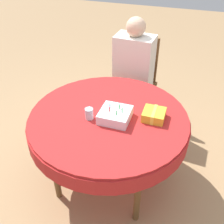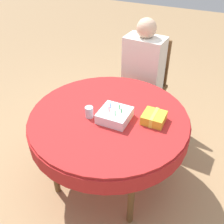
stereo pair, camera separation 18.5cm
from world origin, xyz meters
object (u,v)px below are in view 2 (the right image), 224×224
Objects in this scene: person at (143,67)px; drinking_glass at (89,112)px; birthday_cake at (115,115)px; chair at (145,81)px; gift_box at (154,118)px.

person reaches higher than drinking_glass.
birthday_cake is at bearing 15.15° from drinking_glass.
chair is 0.23m from person.
gift_box is at bearing 19.82° from birthday_cake.
drinking_glass is at bearing -164.85° from birthday_cake.
gift_box is (0.27, 0.10, -0.00)m from birthday_cake.
drinking_glass is 0.52× the size of gift_box.
chair is at bearing 90.00° from person.
birthday_cake is (0.09, -0.88, 0.02)m from person.
drinking_glass is at bearing -92.05° from person.
drinking_glass is at bearing -91.85° from chair.
chair is 5.69× the size of gift_box.
gift_box is (0.46, 0.15, -0.01)m from drinking_glass.
birthday_cake is 2.56× the size of drinking_glass.
drinking_glass is at bearing -162.06° from gift_box.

